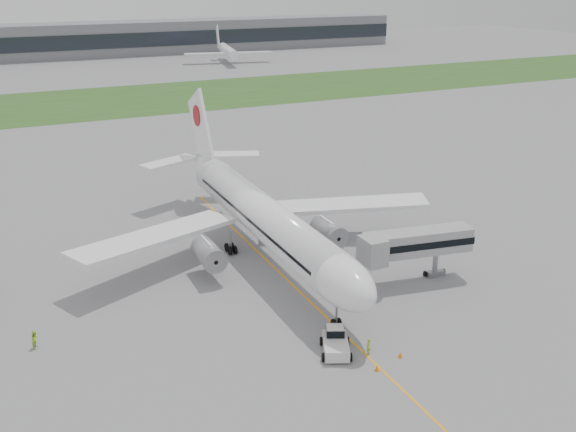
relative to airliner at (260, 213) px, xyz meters
name	(u,v)px	position (x,y,z in m)	size (l,w,h in m)	color
ground	(276,269)	(0.00, -4.87, -5.66)	(600.00, 600.00, 0.00)	gray
apron_markings	(294,286)	(0.00, -9.87, -5.66)	(70.00, 70.00, 0.04)	#FF9E16
grass_strip	(100,102)	(0.00, 115.13, -5.65)	(600.00, 50.00, 0.02)	#2D501E
terminal_building	(52,41)	(0.00, 225.00, 1.34)	(320.00, 22.30, 14.00)	slate
airliner	(260,213)	(0.00, 0.00, 0.00)	(48.13, 53.95, 17.88)	white
pushback_tug	(336,342)	(-2.28, -23.78, -4.68)	(4.05, 4.73, 2.12)	silver
jet_bridge	(412,244)	(12.81, -14.43, -0.96)	(13.94, 4.93, 6.35)	#A0A0A3
safety_cone_left	(377,368)	(-0.50, -28.27, -5.36)	(0.43, 0.43, 0.60)	orange
safety_cone_right	(400,355)	(2.67, -27.36, -5.35)	(0.45, 0.45, 0.61)	orange
ground_crew_near	(368,346)	(0.29, -25.52, -4.85)	(0.59, 0.39, 1.62)	#9FD122
ground_crew_far	(35,339)	(-28.05, -10.94, -4.77)	(0.87, 0.68, 1.78)	#A9E426
distant_aircraft_right	(229,63)	(61.67, 178.44, -5.66)	(35.09, 30.97, 13.42)	white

